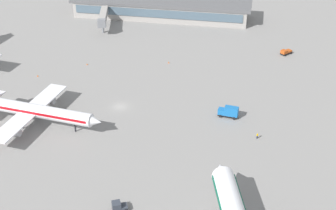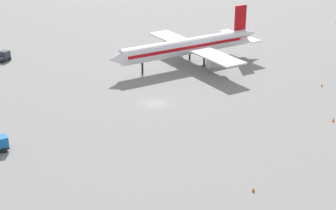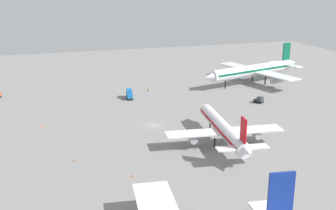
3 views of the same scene
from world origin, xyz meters
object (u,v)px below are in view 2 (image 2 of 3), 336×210
object	(u,v)px
safety_cone_near_gate	(253,190)
safety_cone_far_side	(333,120)
safety_cone_mid_apron	(322,85)
baggage_tug	(4,56)
airplane_at_gate	(189,46)

from	to	relation	value
safety_cone_near_gate	safety_cone_far_side	xyz separation A→B (m)	(27.31, 6.63, 0.00)
safety_cone_mid_apron	safety_cone_far_side	bearing A→B (deg)	-138.08
safety_cone_near_gate	safety_cone_mid_apron	xyz separation A→B (m)	(40.22, 18.22, 0.00)
baggage_tug	safety_cone_far_side	world-z (taller)	baggage_tug
airplane_at_gate	safety_cone_far_side	bearing A→B (deg)	95.52
safety_cone_mid_apron	baggage_tug	bearing A→B (deg)	127.50
airplane_at_gate	baggage_tug	size ratio (longest dim) A/B	10.66
baggage_tug	safety_cone_near_gate	xyz separation A→B (m)	(3.31, -74.95, -0.86)
airplane_at_gate	baggage_tug	bearing A→B (deg)	-35.38
airplane_at_gate	baggage_tug	xyz separation A→B (m)	(-31.74, 29.12, -3.22)
baggage_tug	safety_cone_near_gate	distance (m)	75.03
airplane_at_gate	safety_cone_mid_apron	distance (m)	30.29
safety_cone_mid_apron	airplane_at_gate	bearing A→B (deg)	113.12
safety_cone_near_gate	safety_cone_mid_apron	distance (m)	44.16
baggage_tug	safety_cone_mid_apron	xyz separation A→B (m)	(43.53, -56.73, -0.86)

